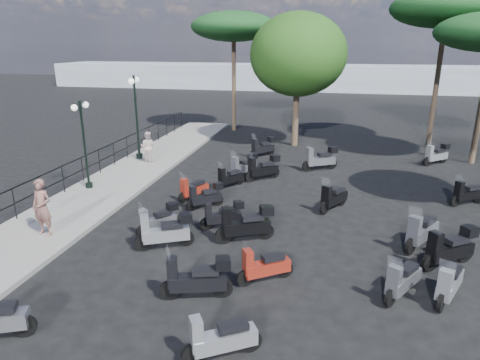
% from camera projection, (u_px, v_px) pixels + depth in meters
% --- Properties ---
extents(ground, '(120.00, 120.00, 0.00)m').
position_uv_depth(ground, '(245.00, 236.00, 13.54)').
color(ground, black).
rests_on(ground, ground).
extents(sidewalk, '(3.00, 30.00, 0.15)m').
position_uv_depth(sidewalk, '(106.00, 189.00, 17.63)').
color(sidewalk, slate).
rests_on(sidewalk, ground).
extents(railing, '(0.04, 26.04, 1.10)m').
position_uv_depth(railing, '(73.00, 170.00, 17.45)').
color(railing, black).
rests_on(railing, sidewalk).
extents(lamp_post_1, '(0.28, 1.05, 3.56)m').
position_uv_depth(lamp_post_1, '(84.00, 139.00, 16.98)').
color(lamp_post_1, black).
rests_on(lamp_post_1, sidewalk).
extents(lamp_post_2, '(0.47, 1.21, 4.17)m').
position_uv_depth(lamp_post_2, '(136.00, 112.00, 21.31)').
color(lamp_post_2, black).
rests_on(lamp_post_2, sidewalk).
extents(woman, '(0.69, 0.49, 1.80)m').
position_uv_depth(woman, '(42.00, 207.00, 13.06)').
color(woman, brown).
rests_on(woman, sidewalk).
extents(pedestrian_far, '(0.77, 0.62, 1.52)m').
position_uv_depth(pedestrian_far, '(148.00, 147.00, 21.20)').
color(pedestrian_far, beige).
rests_on(pedestrian_far, sidewalk).
extents(scooter_2, '(1.63, 0.99, 1.40)m').
position_uv_depth(scooter_2, '(165.00, 232.00, 12.61)').
color(scooter_2, black).
rests_on(scooter_2, ground).
extents(scooter_3, '(0.91, 1.33, 1.20)m').
position_uv_depth(scooter_3, '(193.00, 189.00, 16.57)').
color(scooter_3, black).
rests_on(scooter_3, ground).
extents(scooter_4, '(0.97, 1.26, 1.19)m').
position_uv_depth(scooter_4, '(230.00, 178.00, 17.96)').
color(scooter_4, black).
rests_on(scooter_4, ground).
extents(scooter_5, '(1.20, 1.35, 1.32)m').
position_uv_depth(scooter_5, '(263.00, 147.00, 22.79)').
color(scooter_5, black).
rests_on(scooter_5, ground).
extents(scooter_6, '(1.44, 0.97, 1.30)m').
position_uv_depth(scooter_6, '(220.00, 339.00, 8.19)').
color(scooter_6, black).
rests_on(scooter_6, ground).
extents(scooter_7, '(1.71, 0.78, 1.40)m').
position_uv_depth(scooter_7, '(197.00, 279.00, 10.12)').
color(scooter_7, black).
rests_on(scooter_7, ground).
extents(scooter_8, '(1.06, 1.26, 1.20)m').
position_uv_depth(scooter_8, '(158.00, 220.00, 13.65)').
color(scooter_8, black).
rests_on(scooter_8, ground).
extents(scooter_9, '(1.39, 0.83, 1.19)m').
position_uv_depth(scooter_9, '(223.00, 215.00, 14.00)').
color(scooter_9, black).
rests_on(scooter_9, ground).
extents(scooter_10, '(1.22, 1.08, 1.19)m').
position_uv_depth(scooter_10, '(205.00, 197.00, 15.71)').
color(scooter_10, black).
rests_on(scooter_10, ground).
extents(scooter_11, '(1.07, 1.49, 1.34)m').
position_uv_depth(scooter_11, '(243.00, 166.00, 19.28)').
color(scooter_11, black).
rests_on(scooter_11, ground).
extents(scooter_13, '(1.35, 0.98, 1.25)m').
position_uv_depth(scooter_13, '(264.00, 267.00, 10.85)').
color(scooter_13, black).
rests_on(scooter_13, ground).
extents(scooter_14, '(1.72, 1.01, 1.47)m').
position_uv_depth(scooter_14, '(246.00, 225.00, 13.05)').
color(scooter_14, black).
rests_on(scooter_14, ground).
extents(scooter_15, '(1.43, 1.28, 1.40)m').
position_uv_depth(scooter_15, '(263.00, 169.00, 18.91)').
color(scooter_15, black).
rests_on(scooter_15, ground).
extents(scooter_17, '(0.89, 1.51, 1.31)m').
position_uv_depth(scooter_17, '(449.00, 284.00, 10.05)').
color(scooter_17, black).
rests_on(scooter_17, ground).
extents(scooter_18, '(1.56, 1.17, 1.43)m').
position_uv_depth(scooter_18, '(450.00, 248.00, 11.58)').
color(scooter_18, black).
rests_on(scooter_18, ground).
extents(scooter_19, '(0.99, 1.50, 1.34)m').
position_uv_depth(scooter_19, '(333.00, 198.00, 15.52)').
color(scooter_19, black).
rests_on(scooter_19, ground).
extents(scooter_20, '(1.64, 1.10, 1.45)m').
position_uv_depth(scooter_20, '(320.00, 159.00, 20.36)').
color(scooter_20, black).
rests_on(scooter_20, ground).
extents(scooter_22, '(0.99, 1.41, 1.29)m').
position_uv_depth(scooter_22, '(402.00, 281.00, 10.19)').
color(scooter_22, black).
rests_on(scooter_22, ground).
extents(scooter_24, '(1.14, 1.60, 1.47)m').
position_uv_depth(scooter_24, '(421.00, 232.00, 12.66)').
color(scooter_24, black).
rests_on(scooter_24, ground).
extents(scooter_25, '(1.35, 0.95, 1.24)m').
position_uv_depth(scooter_25, '(467.00, 194.00, 16.03)').
color(scooter_25, black).
rests_on(scooter_25, ground).
extents(scooter_26, '(1.36, 1.20, 1.32)m').
position_uv_depth(scooter_26, '(436.00, 155.00, 21.30)').
color(scooter_26, black).
rests_on(scooter_26, ground).
extents(broadleaf_tree, '(5.42, 5.42, 7.49)m').
position_uv_depth(broadleaf_tree, '(298.00, 55.00, 23.78)').
color(broadleaf_tree, '#38281E').
rests_on(broadleaf_tree, ground).
extents(pine_0, '(5.93, 5.93, 8.59)m').
position_uv_depth(pine_0, '(447.00, 9.00, 22.65)').
color(pine_0, '#38281E').
rests_on(pine_0, ground).
extents(pine_2, '(5.54, 5.54, 7.78)m').
position_uv_depth(pine_2, '(234.00, 27.00, 27.65)').
color(pine_2, '#38281E').
rests_on(pine_2, ground).
extents(distant_hills, '(70.00, 8.00, 3.00)m').
position_uv_depth(distant_hills, '(316.00, 77.00, 54.88)').
color(distant_hills, gray).
rests_on(distant_hills, ground).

